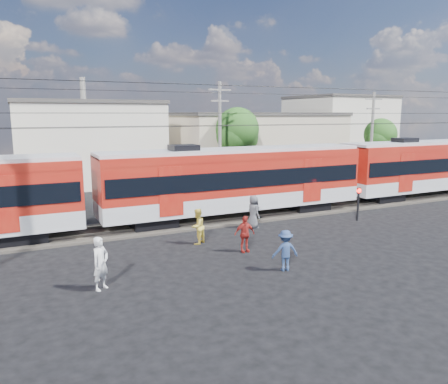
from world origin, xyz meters
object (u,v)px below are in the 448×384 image
Objects in this scene: commuter_train at (238,178)px; pedestrian_a at (101,263)px; pedestrian_c at (285,250)px; crossing_signal at (358,198)px; car_silver at (407,178)px.

pedestrian_a is (-9.39, -7.59, -1.44)m from commuter_train.
pedestrian_a is 7.05m from pedestrian_c.
crossing_signal is at bearing -136.34° from pedestrian_c.
pedestrian_a reaches higher than pedestrian_c.
commuter_train reaches higher than car_silver.
commuter_train reaches higher than pedestrian_c.
pedestrian_c is at bearing -105.52° from commuter_train.
crossing_signal is (15.35, 3.94, 0.40)m from pedestrian_a.
commuter_train is 25.70× the size of crossing_signal.
pedestrian_a is 30.61m from car_silver.
pedestrian_a is 15.85m from crossing_signal.
car_silver is 15.13m from crossing_signal.
commuter_train reaches higher than pedestrian_a.
car_silver is (21.24, 13.12, -0.12)m from pedestrian_c.
pedestrian_c is 9.86m from crossing_signal.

